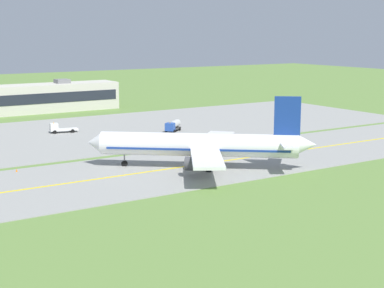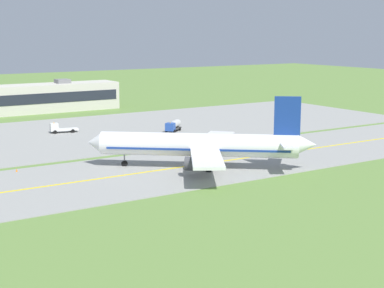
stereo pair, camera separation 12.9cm
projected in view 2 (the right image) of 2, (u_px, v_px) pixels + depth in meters
name	position (u px, v px, depth m)	size (l,w,h in m)	color
ground_plane	(196.00, 165.00, 105.34)	(500.00, 500.00, 0.00)	olive
taxiway_strip	(196.00, 165.00, 105.33)	(240.00, 28.00, 0.10)	gray
apron_pad	(137.00, 128.00, 145.38)	(140.00, 52.00, 0.10)	gray
taxiway_centreline	(196.00, 165.00, 105.32)	(220.00, 0.60, 0.01)	yellow
airplane_lead	(201.00, 145.00, 102.17)	(33.16, 29.39, 12.70)	white
service_truck_baggage	(173.00, 125.00, 140.31)	(5.92, 5.41, 2.65)	#264CA5
service_truck_fuel	(60.00, 128.00, 138.57)	(6.67, 3.24, 2.59)	silver
terminal_building	(28.00, 99.00, 172.69)	(53.91, 10.06, 9.35)	beige
traffic_cone_near_edge	(17.00, 170.00, 100.22)	(0.44, 0.44, 0.60)	orange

